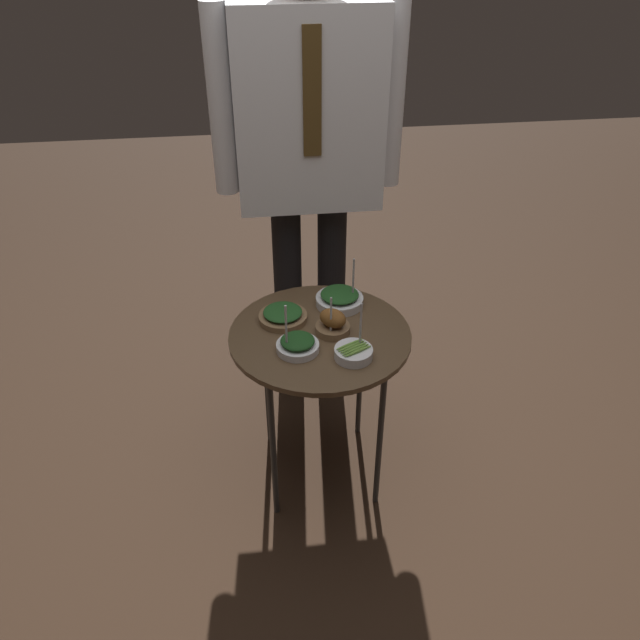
% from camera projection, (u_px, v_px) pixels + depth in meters
% --- Properties ---
extents(ground_plane, '(8.00, 8.00, 0.00)m').
position_uv_depth(ground_plane, '(320.00, 468.00, 2.34)').
color(ground_plane, black).
extents(serving_cart, '(0.58, 0.58, 0.62)m').
position_uv_depth(serving_cart, '(320.00, 346.00, 2.02)').
color(serving_cart, brown).
rests_on(serving_cart, ground_plane).
extents(bowl_spinach_mid_left, '(0.13, 0.13, 0.17)m').
position_uv_depth(bowl_spinach_mid_left, '(298.00, 344.00, 1.90)').
color(bowl_spinach_mid_left, silver).
rests_on(bowl_spinach_mid_left, serving_cart).
extents(bowl_asparagus_front_right, '(0.12, 0.12, 0.18)m').
position_uv_depth(bowl_asparagus_front_right, '(354.00, 352.00, 1.87)').
color(bowl_asparagus_front_right, silver).
rests_on(bowl_asparagus_front_right, serving_cart).
extents(bowl_roast_center, '(0.11, 0.11, 0.15)m').
position_uv_depth(bowl_roast_center, '(333.00, 322.00, 1.97)').
color(bowl_roast_center, brown).
rests_on(bowl_roast_center, serving_cart).
extents(bowl_spinach_far_rim, '(0.16, 0.16, 0.04)m').
position_uv_depth(bowl_spinach_far_rim, '(283.00, 315.00, 2.04)').
color(bowl_spinach_far_rim, brown).
rests_on(bowl_spinach_far_rim, serving_cart).
extents(bowl_spinach_front_left, '(0.16, 0.16, 0.18)m').
position_uv_depth(bowl_spinach_front_left, '(340.00, 299.00, 2.11)').
color(bowl_spinach_front_left, silver).
rests_on(bowl_spinach_front_left, serving_cart).
extents(waiter_figure, '(0.65, 0.24, 1.76)m').
position_uv_depth(waiter_figure, '(308.00, 133.00, 2.10)').
color(waiter_figure, black).
rests_on(waiter_figure, ground_plane).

